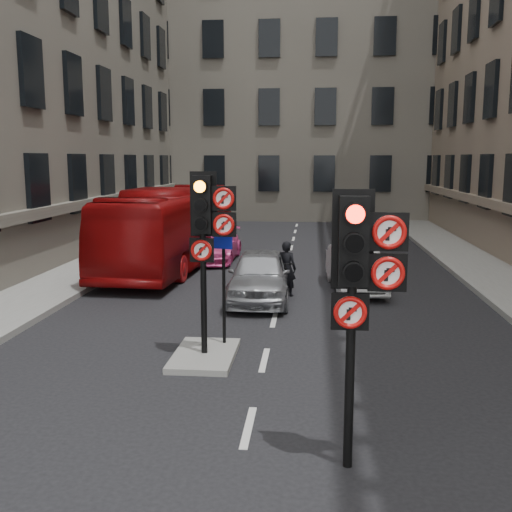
% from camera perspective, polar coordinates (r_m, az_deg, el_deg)
% --- Properties ---
extents(ground, '(120.00, 120.00, 0.00)m').
position_cam_1_polar(ground, '(7.49, -2.48, -22.51)').
color(ground, black).
rests_on(ground, ground).
extents(pavement_left, '(3.00, 50.00, 0.16)m').
position_cam_1_polar(pavement_left, '(20.38, -18.16, -2.09)').
color(pavement_left, gray).
rests_on(pavement_left, ground).
extents(centre_island, '(1.20, 2.00, 0.12)m').
position_cam_1_polar(centre_island, '(12.13, -4.92, -9.41)').
color(centre_island, gray).
rests_on(centre_island, ground).
extents(building_far, '(30.00, 14.00, 20.00)m').
position_cam_1_polar(building_far, '(44.72, 4.36, 17.08)').
color(building_far, slate).
rests_on(building_far, ground).
extents(signal_near, '(0.91, 0.40, 3.58)m').
position_cam_1_polar(signal_near, '(7.45, 9.84, -1.40)').
color(signal_near, black).
rests_on(signal_near, ground).
extents(signal_far, '(0.91, 0.40, 3.58)m').
position_cam_1_polar(signal_far, '(11.54, -4.69, 3.09)').
color(signal_far, black).
rests_on(signal_far, centre_island).
extents(car_silver, '(1.73, 4.19, 1.42)m').
position_cam_1_polar(car_silver, '(16.73, 0.39, -1.84)').
color(car_silver, '#95979C').
rests_on(car_silver, ground).
extents(car_white, '(1.72, 4.04, 1.30)m').
position_cam_1_polar(car_white, '(18.32, 9.42, -1.18)').
color(car_white, silver).
rests_on(car_white, ground).
extents(car_pink, '(1.70, 4.06, 1.17)m').
position_cam_1_polar(car_pink, '(23.23, -3.86, 0.98)').
color(car_pink, '#DA4087').
rests_on(car_pink, ground).
extents(bus_red, '(3.00, 10.54, 2.90)m').
position_cam_1_polar(bus_red, '(22.02, -8.02, 2.73)').
color(bus_red, maroon).
rests_on(bus_red, ground).
extents(motorcycle, '(0.52, 1.79, 1.07)m').
position_cam_1_polar(motorcycle, '(17.39, 2.86, -2.01)').
color(motorcycle, black).
rests_on(motorcycle, ground).
extents(motorcyclist, '(0.67, 0.54, 1.60)m').
position_cam_1_polar(motorcyclist, '(17.26, 2.91, -1.20)').
color(motorcyclist, black).
rests_on(motorcyclist, ground).
extents(info_sign, '(0.40, 0.16, 2.32)m').
position_cam_1_polar(info_sign, '(12.32, -3.10, -1.60)').
color(info_sign, black).
rests_on(info_sign, centre_island).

